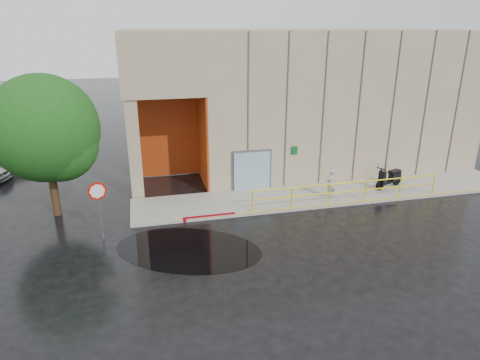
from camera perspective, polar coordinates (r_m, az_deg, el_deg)
The scene contains 10 objects.
ground at distance 17.33m, azimuth 6.00°, elevation -8.65°, with size 120.00×120.00×0.00m, color black.
sidewalk at distance 22.49m, azimuth 11.90°, elevation -1.81°, with size 20.00×3.00×0.15m, color gray.
building at distance 27.60m, azimuth 8.92°, elevation 11.33°, with size 20.00×10.17×8.00m.
guardrail at distance 21.26m, azimuth 14.14°, elevation -1.55°, with size 9.56×0.06×1.03m.
person at distance 21.48m, azimuth 12.00°, elevation -0.49°, with size 0.55×0.36×1.52m, color #A1A0A5.
scooter at distance 23.72m, azimuth 19.37°, elevation 0.93°, with size 1.90×1.16×1.44m.
stop_sign at distance 17.80m, azimuth -18.39°, elevation -2.29°, with size 0.74×0.23×2.51m.
red_curb at distance 19.41m, azimuth -4.10°, elevation -4.98°, with size 2.40×0.18×0.18m, color maroon.
puddle at distance 17.07m, azimuth -6.92°, elevation -9.15°, with size 5.82×3.58×0.01m, color black.
tree_near at distance 20.31m, azimuth -24.21°, elevation 5.79°, with size 4.66×4.66×6.41m.
Camera 1 is at (-5.25, -14.27, 8.30)m, focal length 32.00 mm.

